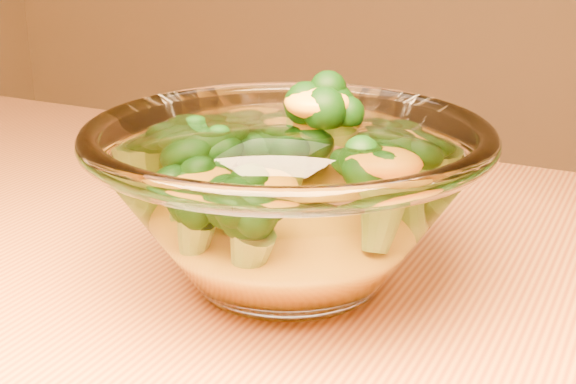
% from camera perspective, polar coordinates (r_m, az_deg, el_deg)
% --- Properties ---
extents(glass_bowl, '(0.24, 0.24, 0.11)m').
position_cam_1_polar(glass_bowl, '(0.48, -0.00, -0.59)').
color(glass_bowl, white).
rests_on(glass_bowl, table).
extents(cheese_sauce, '(0.13, 0.13, 0.04)m').
position_cam_1_polar(cheese_sauce, '(0.49, 0.00, -3.09)').
color(cheese_sauce, orange).
rests_on(cheese_sauce, glass_bowl).
extents(broccoli_heap, '(0.17, 0.15, 0.09)m').
position_cam_1_polar(broccoli_heap, '(0.49, -0.20, 1.74)').
color(broccoli_heap, black).
rests_on(broccoli_heap, cheese_sauce).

